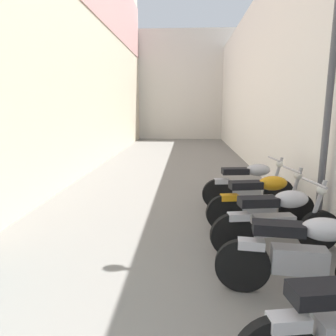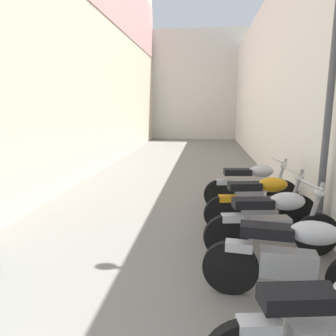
% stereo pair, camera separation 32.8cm
% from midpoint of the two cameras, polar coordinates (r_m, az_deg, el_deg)
% --- Properties ---
extents(ground_plane, '(36.57, 36.57, 0.00)m').
position_cam_midpoint_polar(ground_plane, '(8.03, -0.85, -3.42)').
color(ground_plane, slate).
extents(building_left, '(0.45, 20.57, 8.85)m').
position_cam_midpoint_polar(building_left, '(10.59, -16.86, 24.07)').
color(building_left, beige).
rests_on(building_left, ground).
extents(building_right, '(0.45, 20.57, 5.54)m').
position_cam_midpoint_polar(building_right, '(10.03, 16.82, 14.96)').
color(building_right, silver).
rests_on(building_right, ground).
extents(building_far_end, '(8.22, 2.00, 6.68)m').
position_cam_midpoint_polar(building_far_end, '(21.09, 1.86, 14.67)').
color(building_far_end, beige).
rests_on(building_far_end, ground).
extents(motorcycle_third, '(1.85, 0.58, 1.04)m').
position_cam_midpoint_polar(motorcycle_third, '(3.62, 21.34, -14.33)').
color(motorcycle_third, black).
rests_on(motorcycle_third, ground).
extents(motorcycle_fourth, '(1.84, 0.58, 1.04)m').
position_cam_midpoint_polar(motorcycle_fourth, '(4.53, 17.39, -8.91)').
color(motorcycle_fourth, black).
rests_on(motorcycle_fourth, ground).
extents(motorcycle_fifth, '(1.84, 0.58, 1.04)m').
position_cam_midpoint_polar(motorcycle_fifth, '(5.37, 15.08, -5.64)').
color(motorcycle_fifth, black).
rests_on(motorcycle_fifth, ground).
extents(motorcycle_sixth, '(1.85, 0.58, 1.04)m').
position_cam_midpoint_polar(motorcycle_sixth, '(6.41, 13.12, -2.82)').
color(motorcycle_sixth, black).
rests_on(motorcycle_sixth, ground).
extents(street_lamp, '(0.79, 0.18, 4.58)m').
position_cam_midpoint_polar(street_lamp, '(5.10, 25.20, 17.71)').
color(street_lamp, '#47474C').
rests_on(street_lamp, ground).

